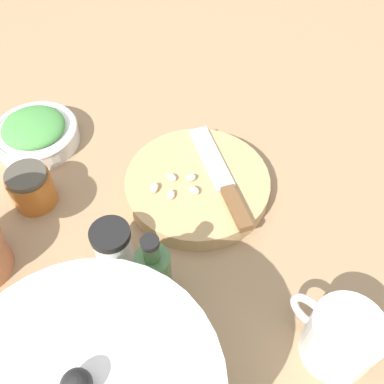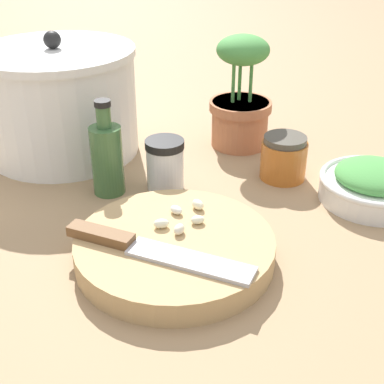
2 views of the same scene
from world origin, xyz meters
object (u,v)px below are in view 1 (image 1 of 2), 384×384
Objects in this scene: chef_knife at (223,181)px; oil_bottle at (155,275)px; garlic_cloves at (176,186)px; honey_jar at (31,188)px; spice_jar at (113,246)px; cutting_board at (197,185)px; herb_bowl at (35,132)px; coffee_mug at (340,337)px.

oil_bottle reaches higher than chef_knife.
garlic_cloves is 0.24m from honey_jar.
honey_jar is 0.27m from oil_bottle.
chef_knife is at bearing -108.13° from spice_jar.
cutting_board is 0.05m from chef_knife.
herb_bowl reaches higher than cutting_board.
cutting_board is at bearing -167.08° from herb_bowl.
chef_knife is (-0.04, -0.02, 0.02)m from cutting_board.
herb_bowl is at bearing -44.77° from honey_jar.
spice_jar reaches higher than herb_bowl.
chef_knife is at bearing -143.28° from honey_jar.
garlic_cloves is at bearing -145.31° from honey_jar.
oil_bottle is (-0.27, 0.02, 0.02)m from honey_jar.
cutting_board is 0.20m from oil_bottle.
garlic_cloves is at bearing -63.85° from oil_bottle.
chef_knife is at bearing -165.74° from herb_bowl.
honey_jar reaches higher than cutting_board.
herb_bowl is 0.61m from coffee_mug.
spice_jar is (0.01, 0.15, 0.00)m from garlic_cloves.
oil_bottle reaches higher than honey_jar.
oil_bottle is at bearing 162.11° from herb_bowl.
garlic_cloves is 0.52× the size of oil_bottle.
honey_jar is at bearing 164.49° from chef_knife.
cutting_board is 1.98× the size of coffee_mug.
cutting_board is 3.10× the size of spice_jar.
spice_jar is (-0.29, 0.11, 0.01)m from herb_bowl.
spice_jar reaches higher than garlic_cloves.
cutting_board is 0.32m from herb_bowl.
oil_bottle is at bearing 175.58° from honey_jar.
honey_jar is at bearing -4.42° from oil_bottle.
spice_jar is at bearing 81.69° from cutting_board.
oil_bottle is at bearing -137.01° from chef_knife.
herb_bowl is at bearing -4.91° from coffee_mug.
herb_bowl is at bearing 6.99° from garlic_cloves.
herb_bowl is at bearing 12.92° from cutting_board.
chef_knife is 2.82× the size of honey_jar.
oil_bottle is (-0.06, 0.19, 0.04)m from cutting_board.
coffee_mug is at bearing 164.39° from garlic_cloves.
herb_bowl reaches higher than chef_knife.
spice_jar is at bearing 158.89° from herb_bowl.
herb_bowl is at bearing -21.11° from spice_jar.
coffee_mug is at bearing -169.90° from spice_jar.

